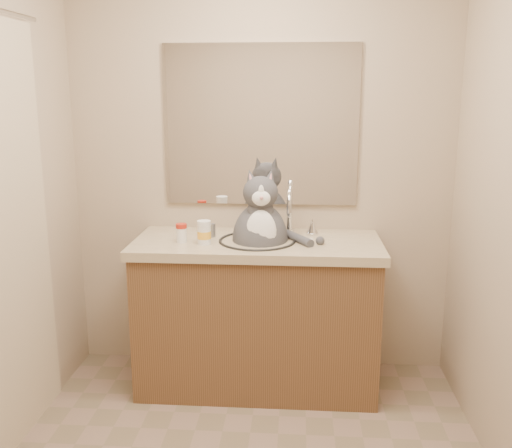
{
  "coord_description": "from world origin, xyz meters",
  "views": [
    {
      "loc": [
        0.21,
        -2.02,
        1.64
      ],
      "look_at": [
        0.02,
        0.65,
        1.01
      ],
      "focal_mm": 40.0,
      "sensor_mm": 36.0,
      "label": 1
    }
  ],
  "objects_px": {
    "pill_bottle_redcap": "(181,233)",
    "pill_bottle_orange": "(204,233)",
    "grey_canister": "(211,230)",
    "cat": "(261,234)"
  },
  "relations": [
    {
      "from": "pill_bottle_redcap",
      "to": "pill_bottle_orange",
      "type": "height_order",
      "value": "pill_bottle_orange"
    },
    {
      "from": "pill_bottle_orange",
      "to": "grey_canister",
      "type": "distance_m",
      "value": 0.16
    },
    {
      "from": "cat",
      "to": "grey_canister",
      "type": "xyz_separation_m",
      "value": [
        -0.28,
        0.06,
        0.0
      ]
    },
    {
      "from": "pill_bottle_orange",
      "to": "pill_bottle_redcap",
      "type": "bearing_deg",
      "value": 168.54
    },
    {
      "from": "pill_bottle_orange",
      "to": "grey_canister",
      "type": "height_order",
      "value": "pill_bottle_orange"
    },
    {
      "from": "grey_canister",
      "to": "pill_bottle_redcap",
      "type": "bearing_deg",
      "value": -137.32
    },
    {
      "from": "cat",
      "to": "grey_canister",
      "type": "height_order",
      "value": "cat"
    },
    {
      "from": "cat",
      "to": "grey_canister",
      "type": "distance_m",
      "value": 0.28
    },
    {
      "from": "pill_bottle_orange",
      "to": "grey_canister",
      "type": "xyz_separation_m",
      "value": [
        0.01,
        0.16,
        -0.02
      ]
    },
    {
      "from": "cat",
      "to": "grey_canister",
      "type": "bearing_deg",
      "value": 161.43
    }
  ]
}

